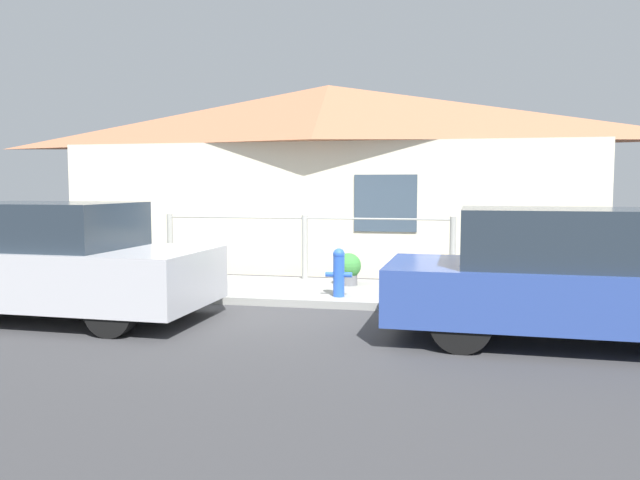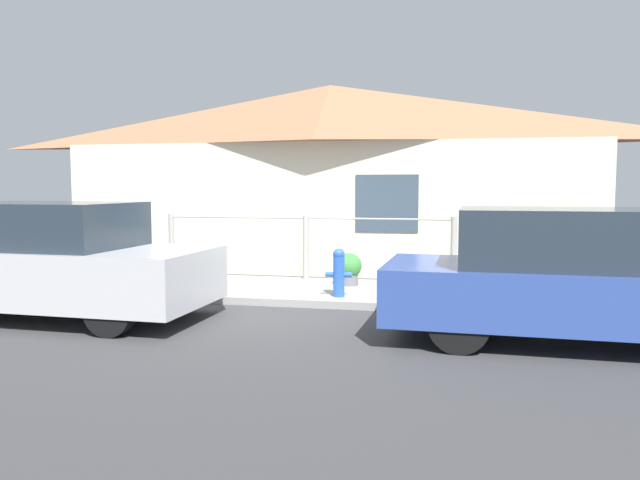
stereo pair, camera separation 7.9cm
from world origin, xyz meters
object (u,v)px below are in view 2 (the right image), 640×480
(car_left, at_px, (54,261))
(potted_plant_corner, at_px, (521,267))
(fire_hydrant, at_px, (339,271))
(potted_plant_by_fence, at_px, (181,264))
(car_right, at_px, (585,278))
(potted_plant_near_hydrant, at_px, (349,268))

(car_left, relative_size, potted_plant_corner, 7.13)
(fire_hydrant, relative_size, potted_plant_by_fence, 1.37)
(car_left, xyz_separation_m, car_right, (6.20, 0.00, -0.01))
(potted_plant_near_hydrant, bearing_deg, fire_hydrant, -88.62)
(car_right, height_order, potted_plant_corner, car_right)
(potted_plant_near_hydrant, xyz_separation_m, potted_plant_by_fence, (-2.79, -0.03, -0.00))
(potted_plant_corner, bearing_deg, car_left, -152.64)
(car_right, distance_m, fire_hydrant, 3.33)
(potted_plant_corner, bearing_deg, potted_plant_by_fence, -175.58)
(car_right, relative_size, potted_plant_near_hydrant, 8.49)
(car_left, relative_size, car_right, 0.91)
(car_right, xyz_separation_m, potted_plant_near_hydrant, (-2.92, 2.65, -0.32))
(potted_plant_near_hydrant, relative_size, potted_plant_corner, 0.92)
(potted_plant_near_hydrant, relative_size, potted_plant_by_fence, 1.01)
(car_right, relative_size, potted_plant_corner, 7.81)
(potted_plant_near_hydrant, bearing_deg, potted_plant_by_fence, -179.42)
(car_right, xyz_separation_m, potted_plant_corner, (-0.34, 3.03, -0.29))
(car_left, relative_size, potted_plant_by_fence, 7.85)
(car_left, bearing_deg, potted_plant_corner, 29.00)
(potted_plant_corner, bearing_deg, car_right, -83.66)
(potted_plant_near_hydrant, distance_m, potted_plant_by_fence, 2.79)
(car_right, bearing_deg, car_left, -178.14)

